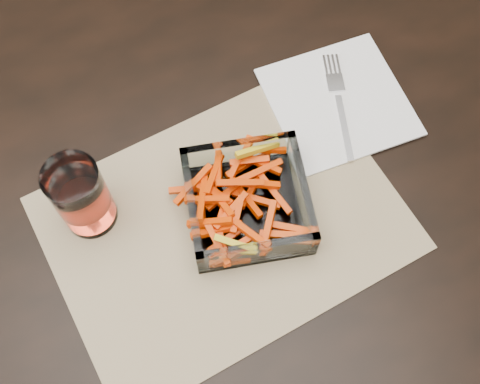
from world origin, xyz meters
name	(u,v)px	position (x,y,z in m)	size (l,w,h in m)	color
dining_table	(151,247)	(0.00, 0.00, 0.66)	(1.60, 0.90, 0.75)	black
placemat	(225,223)	(0.10, -0.04, 0.75)	(0.45, 0.33, 0.00)	tan
glass_bowl	(247,203)	(0.14, -0.03, 0.78)	(0.18, 0.18, 0.06)	white
tumbler	(82,198)	(-0.06, 0.04, 0.81)	(0.07, 0.07, 0.12)	white
napkin	(338,102)	(0.32, 0.08, 0.76)	(0.19, 0.19, 0.00)	white
fork	(339,102)	(0.32, 0.08, 0.76)	(0.06, 0.18, 0.00)	silver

